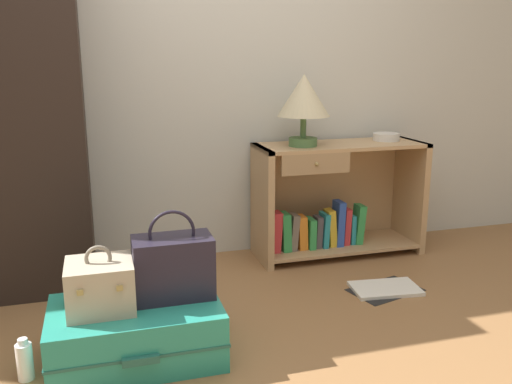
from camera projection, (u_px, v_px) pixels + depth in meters
name	position (u px, v px, depth m)	size (l,w,h in m)	color
ground_plane	(261.00, 378.00, 2.15)	(9.00, 9.00, 0.00)	olive
back_wall	(189.00, 45.00, 3.23)	(6.40, 0.10, 2.60)	beige
bookshelf	(332.00, 202.00, 3.46)	(1.06, 0.39, 0.71)	tan
table_lamp	(304.00, 98.00, 3.20)	(0.31, 0.31, 0.42)	#4C7542
bowl	(386.00, 137.00, 3.48)	(0.17, 0.17, 0.05)	silver
suitcase_large	(136.00, 332.00, 2.26)	(0.70, 0.46, 0.24)	teal
train_case	(100.00, 286.00, 2.18)	(0.26, 0.25, 0.27)	#B7A88E
handbag	(173.00, 266.00, 2.28)	(0.33, 0.19, 0.38)	#231E2D
bottle	(25.00, 361.00, 2.12)	(0.06, 0.06, 0.17)	white
open_book_on_floor	(385.00, 289.00, 2.96)	(0.43, 0.33, 0.02)	white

